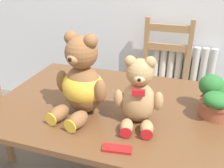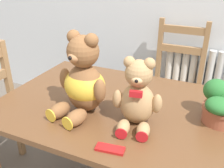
# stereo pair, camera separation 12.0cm
# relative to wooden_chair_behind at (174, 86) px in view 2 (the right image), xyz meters

# --- Properties ---
(radiator) EXTENTS (0.56, 0.10, 0.78)m
(radiator) POSITION_rel_wooden_chair_behind_xyz_m (0.15, 0.19, -0.13)
(radiator) COLOR beige
(radiator) RESTS_ON ground_plane
(dining_table) EXTENTS (1.34, 0.90, 0.72)m
(dining_table) POSITION_rel_wooden_chair_behind_xyz_m (-0.15, -0.83, 0.14)
(dining_table) COLOR brown
(dining_table) RESTS_ON ground_plane
(wooden_chair_behind) EXTENTS (0.41, 0.44, 1.01)m
(wooden_chair_behind) POSITION_rel_wooden_chair_behind_xyz_m (0.00, 0.00, 0.00)
(wooden_chair_behind) COLOR #997047
(wooden_chair_behind) RESTS_ON ground_plane
(teddy_bear_left) EXTENTS (0.30, 0.33, 0.42)m
(teddy_bear_left) POSITION_rel_wooden_chair_behind_xyz_m (-0.30, -0.96, 0.40)
(teddy_bear_left) COLOR brown
(teddy_bear_left) RESTS_ON dining_table
(teddy_bear_right) EXTENTS (0.24, 0.25, 0.34)m
(teddy_bear_right) POSITION_rel_wooden_chair_behind_xyz_m (-0.01, -0.96, 0.38)
(teddy_bear_right) COLOR tan
(teddy_bear_right) RESTS_ON dining_table
(potted_plant) EXTENTS (0.23, 0.23, 0.20)m
(potted_plant) POSITION_rel_wooden_chair_behind_xyz_m (0.35, -0.78, 0.33)
(potted_plant) COLOR #9E5138
(potted_plant) RESTS_ON dining_table
(chocolate_bar) EXTENTS (0.13, 0.06, 0.01)m
(chocolate_bar) POSITION_rel_wooden_chair_behind_xyz_m (-0.05, -1.19, 0.24)
(chocolate_bar) COLOR red
(chocolate_bar) RESTS_ON dining_table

